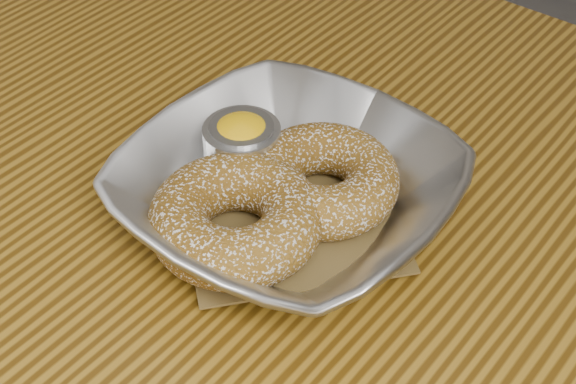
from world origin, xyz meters
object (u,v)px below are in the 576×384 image
Objects in this scene: table at (203,296)px; ramekin at (242,148)px; donut_back at (323,179)px; donut_front at (236,219)px; serving_bowl at (288,195)px.

ramekin is at bearing 70.65° from table.
table is 21.58× the size of ramekin.
donut_back is at bearing 11.66° from ramekin.
table is 0.14m from donut_front.
donut_back is at bearing 68.58° from serving_bowl.
ramekin is (-0.06, -0.01, 0.01)m from donut_back.
serving_bowl is (0.07, 0.03, 0.13)m from table.
donut_back is (0.01, 0.03, 0.00)m from serving_bowl.
serving_bowl is 0.04m from donut_front.
donut_back is 1.92× the size of ramekin.
serving_bowl is 3.98× the size of ramekin.
donut_back is at bearing 34.59° from table.
serving_bowl is 0.03m from donut_back.
ramekin reaches higher than donut_back.
donut_back reaches higher than table.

